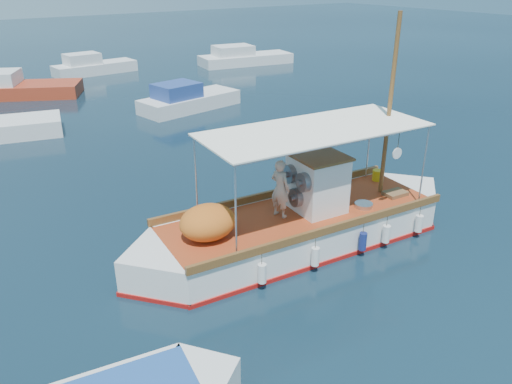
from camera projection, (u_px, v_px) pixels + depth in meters
ground at (272, 243)px, 14.75m from camera, size 160.00×160.00×0.00m
fishing_caique at (299, 226)px, 14.53m from camera, size 10.78×3.68×6.60m
bg_boat_n at (9, 89)px, 31.30m from camera, size 8.47×6.12×1.80m
bg_boat_ne at (187, 101)px, 28.48m from camera, size 6.18×3.23×1.80m
bg_boat_e at (243, 58)px, 41.79m from camera, size 8.04×3.70×1.80m
bg_boat_far_n at (93, 67)px, 38.06m from camera, size 6.28×2.55×1.80m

